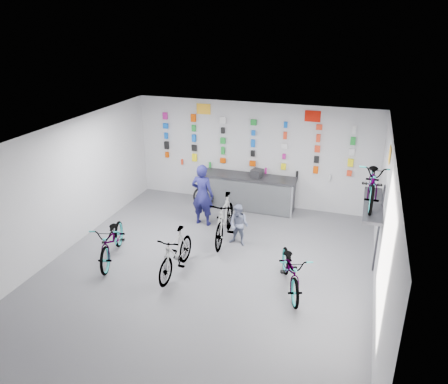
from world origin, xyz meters
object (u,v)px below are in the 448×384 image
(bike_left, at_px, (112,240))
(bike_service, at_px, (225,219))
(counter, at_px, (248,193))
(customer, at_px, (239,225))
(clerk, at_px, (202,195))
(bike_right, at_px, (291,269))
(bike_center, at_px, (176,253))

(bike_left, distance_m, bike_service, 2.72)
(counter, xyz_separation_m, bike_service, (-0.06, -2.02, 0.09))
(counter, bearing_deg, bike_service, -91.79)
(customer, bearing_deg, counter, 107.16)
(bike_left, distance_m, customer, 2.98)
(counter, bearing_deg, clerk, -123.69)
(bike_left, distance_m, bike_right, 4.07)
(bike_service, height_order, clerk, clerk)
(bike_right, bearing_deg, bike_center, 164.44)
(bike_center, bearing_deg, clerk, 98.25)
(bike_right, height_order, clerk, clerk)
(bike_left, relative_size, clerk, 1.11)
(clerk, bearing_deg, bike_right, 144.34)
(counter, bearing_deg, bike_right, -62.69)
(bike_service, bearing_deg, bike_left, -147.24)
(counter, distance_m, bike_left, 4.30)
(counter, relative_size, bike_service, 1.42)
(counter, xyz_separation_m, bike_right, (1.87, -3.61, -0.02))
(bike_left, bearing_deg, bike_center, -20.75)
(bike_center, height_order, bike_right, bike_center)
(clerk, height_order, customer, clerk)
(bike_left, relative_size, customer, 1.78)
(clerk, bearing_deg, bike_service, 144.61)
(bike_left, xyz_separation_m, bike_service, (2.14, 1.67, 0.08))
(counter, xyz_separation_m, bike_left, (-2.20, -3.70, 0.00))
(clerk, bearing_deg, customer, 150.68)
(bike_right, bearing_deg, bike_left, 161.45)
(bike_left, bearing_deg, counter, 41.87)
(bike_right, relative_size, bike_service, 0.93)
(bike_right, relative_size, clerk, 1.06)
(bike_center, relative_size, customer, 1.57)
(counter, distance_m, bike_center, 3.84)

